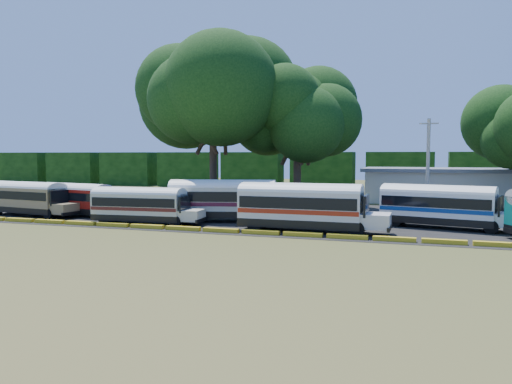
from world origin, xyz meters
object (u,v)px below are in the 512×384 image
(bus_red, at_px, (77,197))
(bus_cream_west, at_px, (141,203))
(tree_west, at_px, (213,91))
(bus_beige, at_px, (29,196))
(bus_white_red, at_px, (304,204))

(bus_red, xyz_separation_m, bus_cream_west, (8.56, -3.06, -0.02))
(bus_cream_west, relative_size, tree_west, 0.51)
(bus_beige, xyz_separation_m, tree_west, (12.44, 13.34, 10.58))
(bus_red, bearing_deg, bus_beige, -149.14)
(bus_beige, xyz_separation_m, bus_white_red, (25.79, -1.45, 0.21))
(bus_beige, bearing_deg, bus_white_red, 4.77)
(tree_west, bearing_deg, bus_cream_west, -89.50)
(bus_white_red, bearing_deg, tree_west, 132.32)
(bus_white_red, bearing_deg, bus_red, 172.62)
(bus_beige, relative_size, bus_red, 1.05)
(bus_cream_west, distance_m, bus_white_red, 13.22)
(bus_beige, relative_size, bus_white_red, 0.90)
(bus_beige, xyz_separation_m, bus_red, (4.01, 1.47, -0.09))
(bus_red, distance_m, tree_west, 18.05)
(bus_cream_west, bearing_deg, bus_red, 156.09)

